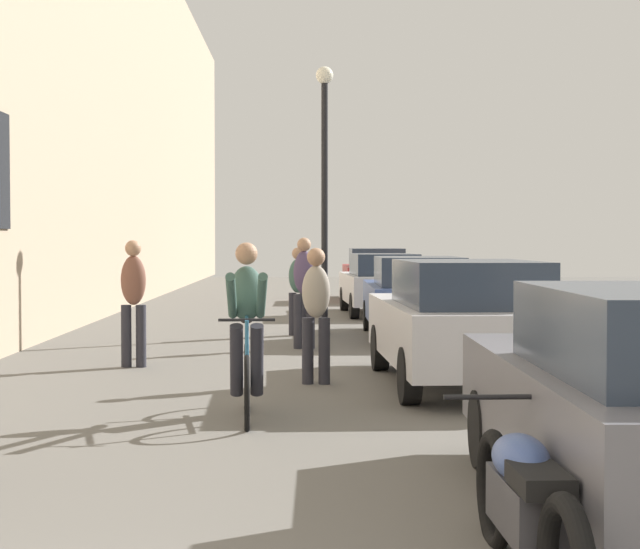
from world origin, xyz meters
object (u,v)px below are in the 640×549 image
(parked_car_second, at_px, (461,321))
(pedestrian_furthest, at_px, (298,286))
(street_lamp, at_px, (325,165))
(parked_car_third, at_px, (416,296))
(pedestrian_near, at_px, (316,308))
(parked_car_fourth, at_px, (382,283))
(pedestrian_far, at_px, (304,286))
(parked_motorcycle, at_px, (526,506))
(cyclist_on_bicycle, at_px, (247,334))
(pedestrian_mid, at_px, (133,296))
(parked_car_fifth, at_px, (375,273))

(parked_car_second, bearing_deg, pedestrian_furthest, 107.08)
(street_lamp, relative_size, parked_car_second, 1.15)
(parked_car_second, relative_size, parked_car_third, 1.04)
(pedestrian_near, xyz_separation_m, parked_car_fourth, (1.70, 11.14, -0.18))
(pedestrian_near, relative_size, parked_car_fourth, 0.40)
(pedestrian_far, xyz_separation_m, parked_motorcycle, (1.08, -10.95, -0.60))
(cyclist_on_bicycle, relative_size, street_lamp, 0.36)
(pedestrian_far, bearing_deg, pedestrian_mid, -135.66)
(pedestrian_near, height_order, parked_car_third, pedestrian_near)
(pedestrian_far, height_order, parked_car_fifth, pedestrian_far)
(pedestrian_mid, relative_size, street_lamp, 0.35)
(pedestrian_furthest, bearing_deg, pedestrian_far, -87.28)
(pedestrian_mid, height_order, parked_car_fifth, pedestrian_mid)
(parked_car_second, bearing_deg, pedestrian_mid, 155.94)
(parked_car_third, xyz_separation_m, parked_motorcycle, (-0.91, -12.64, -0.34))
(pedestrian_furthest, height_order, street_lamp, street_lamp)
(cyclist_on_bicycle, distance_m, pedestrian_near, 2.33)
(pedestrian_furthest, xyz_separation_m, parked_car_fourth, (1.93, 5.01, -0.16))
(pedestrian_furthest, relative_size, parked_motorcycle, 0.75)
(pedestrian_far, bearing_deg, cyclist_on_bicycle, -95.39)
(cyclist_on_bicycle, height_order, parked_car_fourth, cyclist_on_bicycle)
(parked_car_fifth, bearing_deg, parked_motorcycle, -92.45)
(parked_car_fourth, bearing_deg, pedestrian_mid, -113.63)
(pedestrian_near, bearing_deg, pedestrian_far, 91.93)
(pedestrian_near, xyz_separation_m, pedestrian_furthest, (-0.24, 6.13, -0.02))
(pedestrian_far, height_order, parked_car_fourth, pedestrian_far)
(parked_car_fifth, bearing_deg, cyclist_on_bicycle, -98.01)
(cyclist_on_bicycle, bearing_deg, pedestrian_mid, 114.43)
(parked_car_second, height_order, parked_motorcycle, parked_car_second)
(cyclist_on_bicycle, xyz_separation_m, parked_car_fifth, (2.67, 18.99, -0.03))
(parked_car_fourth, distance_m, parked_motorcycle, 18.19)
(pedestrian_far, relative_size, parked_car_third, 0.43)
(pedestrian_far, relative_size, street_lamp, 0.36)
(parked_car_third, bearing_deg, parked_car_second, -91.37)
(pedestrian_far, distance_m, parked_car_second, 4.54)
(pedestrian_far, bearing_deg, parked_car_second, -65.97)
(pedestrian_near, bearing_deg, parked_car_fifth, 83.33)
(pedestrian_far, bearing_deg, parked_motorcycle, -84.38)
(parked_motorcycle, bearing_deg, pedestrian_furthest, 95.13)
(parked_car_fifth, bearing_deg, pedestrian_far, -99.25)
(cyclist_on_bicycle, height_order, street_lamp, street_lamp)
(pedestrian_mid, bearing_deg, parked_motorcycle, -68.55)
(pedestrian_furthest, bearing_deg, parked_car_second, -72.92)
(pedestrian_mid, height_order, parked_car_fourth, pedestrian_mid)
(parked_car_third, distance_m, parked_motorcycle, 12.67)
(parked_car_second, bearing_deg, parked_car_fourth, 90.10)
(pedestrian_mid, distance_m, parked_car_third, 5.87)
(cyclist_on_bicycle, distance_m, pedestrian_furthest, 8.36)
(pedestrian_far, distance_m, parked_car_fifth, 13.02)
(cyclist_on_bicycle, bearing_deg, parked_car_fourth, 79.79)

